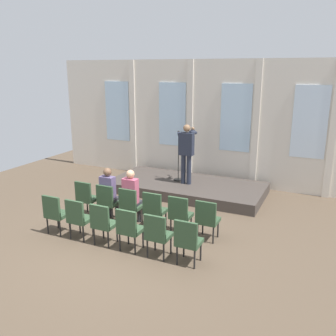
{
  "coord_description": "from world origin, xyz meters",
  "views": [
    {
      "loc": [
        3.92,
        -6.04,
        3.67
      ],
      "look_at": [
        0.01,
        2.37,
        1.11
      ],
      "focal_mm": 38.8,
      "sensor_mm": 36.0,
      "label": 1
    }
  ],
  "objects": [
    {
      "name": "audience_r0_c1",
      "position": [
        -0.97,
        1.01,
        0.75
      ],
      "size": [
        0.36,
        0.39,
        1.34
      ],
      "color": "#2D2D33",
      "rests_on": "ground"
    },
    {
      "name": "chair_r1_c0",
      "position": [
        -1.61,
        -0.19,
        0.53
      ],
      "size": [
        0.46,
        0.44,
        0.94
      ],
      "color": "black",
      "rests_on": "ground"
    },
    {
      "name": "speaker",
      "position": [
        0.02,
        3.65,
        1.35
      ],
      "size": [
        0.51,
        0.69,
        1.79
      ],
      "color": "#232838",
      "rests_on": "stage_platform"
    },
    {
      "name": "rear_partition",
      "position": [
        0.03,
        5.1,
        1.99
      ],
      "size": [
        10.8,
        0.14,
        3.95
      ],
      "color": "silver",
      "rests_on": "ground"
    },
    {
      "name": "chair_r0_c5",
      "position": [
        1.61,
        0.93,
        0.53
      ],
      "size": [
        0.46,
        0.44,
        0.94
      ],
      "color": "black",
      "rests_on": "ground"
    },
    {
      "name": "chair_r0_c3",
      "position": [
        0.32,
        0.93,
        0.53
      ],
      "size": [
        0.46,
        0.44,
        0.94
      ],
      "color": "black",
      "rests_on": "ground"
    },
    {
      "name": "chair_r0_c0",
      "position": [
        -1.61,
        0.93,
        0.53
      ],
      "size": [
        0.46,
        0.44,
        0.94
      ],
      "color": "black",
      "rests_on": "ground"
    },
    {
      "name": "stage_platform",
      "position": [
        0.0,
        3.74,
        0.16
      ],
      "size": [
        4.61,
        2.15,
        0.31
      ],
      "primitive_type": "cube",
      "color": "#3F3833",
      "rests_on": "ground"
    },
    {
      "name": "chair_r1_c3",
      "position": [
        0.32,
        -0.19,
        0.53
      ],
      "size": [
        0.46,
        0.44,
        0.94
      ],
      "color": "black",
      "rests_on": "ground"
    },
    {
      "name": "chair_r1_c4",
      "position": [
        0.97,
        -0.19,
        0.53
      ],
      "size": [
        0.46,
        0.44,
        0.94
      ],
      "color": "black",
      "rests_on": "ground"
    },
    {
      "name": "chair_r0_c2",
      "position": [
        -0.32,
        0.93,
        0.53
      ],
      "size": [
        0.46,
        0.44,
        0.94
      ],
      "color": "black",
      "rests_on": "ground"
    },
    {
      "name": "chair_r1_c5",
      "position": [
        1.61,
        -0.19,
        0.53
      ],
      "size": [
        0.46,
        0.44,
        0.94
      ],
      "color": "black",
      "rests_on": "ground"
    },
    {
      "name": "ground_plane",
      "position": [
        0.0,
        0.0,
        0.0
      ],
      "size": [
        14.05,
        14.05,
        0.0
      ],
      "primitive_type": "plane",
      "color": "brown"
    },
    {
      "name": "chair_r0_c4",
      "position": [
        0.97,
        0.93,
        0.53
      ],
      "size": [
        0.46,
        0.44,
        0.94
      ],
      "color": "black",
      "rests_on": "ground"
    },
    {
      "name": "mic_stand",
      "position": [
        -0.33,
        3.84,
        0.65
      ],
      "size": [
        0.28,
        0.28,
        1.55
      ],
      "color": "black",
      "rests_on": "stage_platform"
    },
    {
      "name": "audience_r0_c2",
      "position": [
        -0.32,
        1.01,
        0.76
      ],
      "size": [
        0.36,
        0.39,
        1.37
      ],
      "color": "#2D2D33",
      "rests_on": "ground"
    },
    {
      "name": "chair_r0_c1",
      "position": [
        -0.97,
        0.93,
        0.53
      ],
      "size": [
        0.46,
        0.44,
        0.94
      ],
      "color": "black",
      "rests_on": "ground"
    },
    {
      "name": "chair_r1_c2",
      "position": [
        -0.32,
        -0.19,
        0.53
      ],
      "size": [
        0.46,
        0.44,
        0.94
      ],
      "color": "black",
      "rests_on": "ground"
    },
    {
      "name": "chair_r1_c1",
      "position": [
        -0.97,
        -0.19,
        0.53
      ],
      "size": [
        0.46,
        0.44,
        0.94
      ],
      "color": "black",
      "rests_on": "ground"
    }
  ]
}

